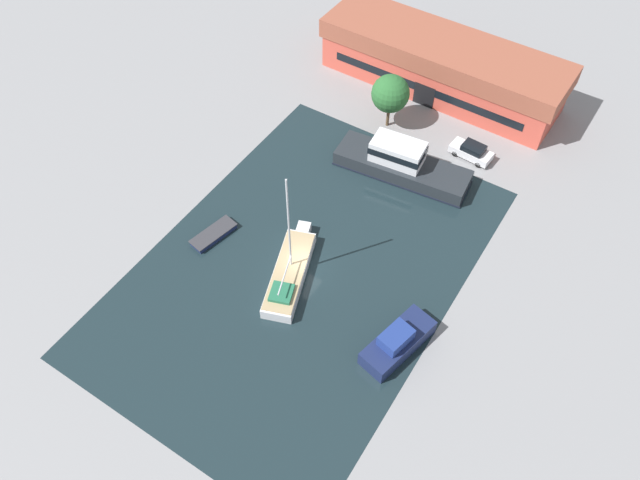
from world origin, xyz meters
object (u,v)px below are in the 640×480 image
sailboat_moored (290,272)px  cabin_boat (397,342)px  parked_car (472,151)px  motor_cruiser (401,163)px  warehouse_building (442,65)px  small_dinghy (213,234)px  quay_tree_near_building (390,94)px

sailboat_moored → cabin_boat: size_ratio=1.65×
parked_car → cabin_boat: bearing=-165.7°
motor_cruiser → cabin_boat: (8.99, -17.42, -0.38)m
warehouse_building → small_dinghy: 31.69m
warehouse_building → parked_car: size_ratio=6.21×
warehouse_building → motor_cruiser: (2.71, -14.37, -1.61)m
motor_cruiser → sailboat_moored: bearing=166.9°
parked_car → sailboat_moored: sailboat_moored is taller
quay_tree_near_building → parked_car: size_ratio=1.39×
quay_tree_near_building → sailboat_moored: sailboat_moored is taller
quay_tree_near_building → parked_car: (9.45, 0.22, -3.28)m
motor_cruiser → small_dinghy: motor_cruiser is taller
warehouse_building → motor_cruiser: warehouse_building is taller
warehouse_building → sailboat_moored: 30.69m
sailboat_moored → small_dinghy: 8.37m
small_dinghy → cabin_boat: size_ratio=0.67×
warehouse_building → parked_car: 11.71m
parked_car → small_dinghy: 26.91m
cabin_boat → warehouse_building: bearing=123.4°
cabin_boat → motor_cruiser: bearing=130.5°
parked_car → small_dinghy: bearing=149.7°
cabin_boat → parked_car: bearing=112.9°
small_dinghy → sailboat_moored: bearing=-168.1°
quay_tree_near_building → cabin_boat: (13.45, -23.02, -3.14)m
cabin_boat → quay_tree_near_building: bearing=133.4°
parked_car → cabin_boat: size_ratio=0.63×
parked_car → motor_cruiser: size_ratio=0.32×
parked_car → motor_cruiser: 7.68m
warehouse_building → quay_tree_near_building: size_ratio=4.48×
quay_tree_near_building → motor_cruiser: quay_tree_near_building is taller
warehouse_building → motor_cruiser: size_ratio=1.98×
quay_tree_near_building → small_dinghy: (-5.93, -21.86, -3.82)m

